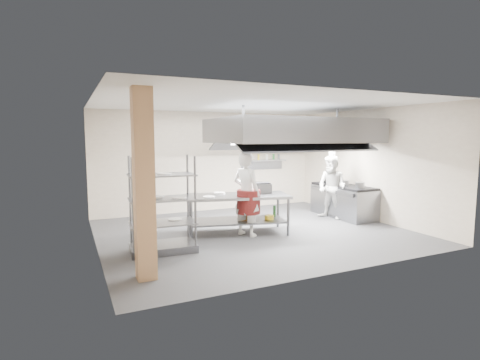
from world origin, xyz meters
name	(u,v)px	position (x,y,z in m)	size (l,w,h in m)	color
floor	(254,232)	(0.00, 0.00, 0.00)	(7.00, 7.00, 0.00)	#2E2E30
ceiling	(255,104)	(0.00, 0.00, 3.00)	(7.00, 7.00, 0.00)	silver
wall_back	(210,162)	(0.00, 3.00, 1.50)	(7.00, 7.00, 0.00)	#BBAA94
wall_left	(94,176)	(-3.50, 0.00, 1.50)	(6.00, 6.00, 0.00)	#BBAA94
wall_right	(369,165)	(3.50, 0.00, 1.50)	(6.00, 6.00, 0.00)	#BBAA94
column	(144,185)	(-2.90, -1.90, 1.50)	(0.30, 0.30, 3.00)	#AA7F57
exhaust_hood	(293,131)	(1.30, 0.40, 2.40)	(4.00, 2.50, 0.60)	gray
hood_strip_a	(262,144)	(0.40, 0.40, 2.08)	(1.60, 0.12, 0.04)	white
hood_strip_b	(321,143)	(2.20, 0.40, 2.08)	(1.60, 0.12, 0.04)	white
wall_shelf	(264,160)	(1.80, 2.84, 1.50)	(1.50, 0.28, 0.04)	gray
island	(238,214)	(-0.40, 0.06, 0.46)	(2.36, 0.98, 0.91)	gray
island_worktop	(238,196)	(-0.40, 0.06, 0.88)	(2.36, 0.98, 0.06)	gray
island_undershelf	(238,221)	(-0.40, 0.06, 0.30)	(2.17, 0.89, 0.04)	slate
pass_rack	(162,204)	(-2.32, -0.61, 0.94)	(1.26, 0.73, 1.88)	slate
cooking_range	(343,202)	(3.08, 0.50, 0.42)	(0.80, 2.00, 0.84)	gray
range_top	(344,186)	(3.08, 0.50, 0.87)	(0.78, 1.96, 0.06)	black
chef_head	(247,194)	(-0.30, -0.20, 0.96)	(0.70, 0.46, 1.92)	silver
chef_line	(332,187)	(2.59, 0.39, 0.87)	(0.85, 0.66, 1.75)	white
chef_plating	(146,217)	(-2.71, -0.98, 0.79)	(0.93, 0.39, 1.59)	silver
griddle	(261,188)	(0.23, 0.12, 1.02)	(0.46, 0.36, 0.23)	slate
wicker_basket	(245,217)	(-0.26, -0.05, 0.40)	(0.34, 0.24, 0.15)	olive
stockpot	(345,183)	(2.96, 0.32, 0.98)	(0.23, 0.23, 0.16)	gray
plate_stack	(163,221)	(-2.32, -0.61, 0.60)	(0.28, 0.28, 0.05)	white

